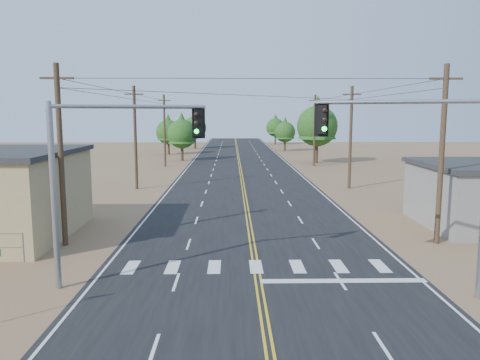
{
  "coord_description": "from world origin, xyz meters",
  "views": [
    {
      "loc": [
        -1.16,
        -13.65,
        7.28
      ],
      "look_at": [
        -0.67,
        13.22,
        3.5
      ],
      "focal_mm": 35.0,
      "sensor_mm": 36.0,
      "label": 1
    }
  ],
  "objects": [
    {
      "name": "tree_right_far",
      "position": [
        9.57,
        100.77,
        4.56
      ],
      "size": [
        4.47,
        4.47,
        7.45
      ],
      "color": "#3F2D1E",
      "rests_on": "ground"
    },
    {
      "name": "utility_pole_right_mid",
      "position": [
        10.5,
        32.0,
        5.12
      ],
      "size": [
        1.8,
        0.3,
        10.0
      ],
      "color": "#4C3826",
      "rests_on": "ground"
    },
    {
      "name": "tree_left_far",
      "position": [
        -9.0,
        86.95,
        4.98
      ],
      "size": [
        4.88,
        4.88,
        8.14
      ],
      "color": "#3F2D1E",
      "rests_on": "ground"
    },
    {
      "name": "utility_pole_left_far",
      "position": [
        -10.5,
        52.0,
        5.12
      ],
      "size": [
        1.8,
        0.3,
        10.0
      ],
      "color": "#4C3826",
      "rests_on": "ground"
    },
    {
      "name": "tree_right_mid",
      "position": [
        9.55,
        80.03,
        4.2
      ],
      "size": [
        4.12,
        4.12,
        6.87
      ],
      "color": "#3F2D1E",
      "rests_on": "ground"
    },
    {
      "name": "tree_left_near",
      "position": [
        -9.0,
        60.52,
        4.7
      ],
      "size": [
        4.61,
        4.61,
        7.68
      ],
      "color": "#3F2D1E",
      "rests_on": "ground"
    },
    {
      "name": "utility_pole_right_far",
      "position": [
        10.5,
        52.0,
        5.12
      ],
      "size": [
        1.8,
        0.3,
        10.0
      ],
      "color": "#4C3826",
      "rests_on": "ground"
    },
    {
      "name": "utility_pole_left_near",
      "position": [
        -10.5,
        12.0,
        5.12
      ],
      "size": [
        1.8,
        0.3,
        10.0
      ],
      "color": "#4C3826",
      "rests_on": "ground"
    },
    {
      "name": "signal_mast_right",
      "position": [
        6.82,
        4.64,
        5.42
      ],
      "size": [
        6.49,
        2.43,
        7.99
      ],
      "rotation": [
        0.0,
        0.0,
        -0.33
      ],
      "color": "gray",
      "rests_on": "ground"
    },
    {
      "name": "tree_right_near",
      "position": [
        11.64,
        56.3,
        6.17
      ],
      "size": [
        6.05,
        6.05,
        10.08
      ],
      "color": "#3F2D1E",
      "rests_on": "ground"
    },
    {
      "name": "ground",
      "position": [
        0.0,
        0.0,
        0.0
      ],
      "size": [
        220.0,
        220.0,
        0.0
      ],
      "primitive_type": "plane",
      "color": "#8D6F4C",
      "rests_on": "ground"
    },
    {
      "name": "utility_pole_right_near",
      "position": [
        10.5,
        12.0,
        5.12
      ],
      "size": [
        1.8,
        0.3,
        10.0
      ],
      "color": "#4C3826",
      "rests_on": "ground"
    },
    {
      "name": "road",
      "position": [
        0.0,
        30.0,
        0.01
      ],
      "size": [
        15.0,
        200.0,
        0.02
      ],
      "primitive_type": "cube",
      "color": "black",
      "rests_on": "ground"
    },
    {
      "name": "signal_mast_left",
      "position": [
        -6.68,
        6.0,
        5.3
      ],
      "size": [
        6.29,
        2.28,
        7.82
      ],
      "rotation": [
        0.0,
        0.0,
        0.32
      ],
      "color": "gray",
      "rests_on": "ground"
    },
    {
      "name": "tree_left_mid",
      "position": [
        -12.67,
        72.04,
        4.54
      ],
      "size": [
        4.46,
        4.46,
        7.43
      ],
      "color": "#3F2D1E",
      "rests_on": "ground"
    },
    {
      "name": "utility_pole_left_mid",
      "position": [
        -10.5,
        32.0,
        5.12
      ],
      "size": [
        1.8,
        0.3,
        10.0
      ],
      "color": "#4C3826",
      "rests_on": "ground"
    }
  ]
}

